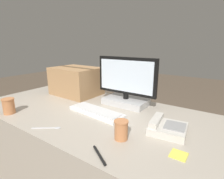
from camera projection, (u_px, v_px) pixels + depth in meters
name	position (u px, v px, depth m)	size (l,w,h in m)	color
office_desk	(90.00, 152.00, 1.40)	(1.80, 0.90, 0.73)	#A89E8E
monitor	(126.00, 87.00, 1.39)	(0.51, 0.21, 0.38)	#B7B7B7
keyboard	(96.00, 112.00, 1.24)	(0.44, 0.18, 0.03)	silver
desk_phone	(167.00, 127.00, 0.98)	(0.22, 0.22, 0.07)	beige
paper_cup_left	(9.00, 106.00, 1.23)	(0.08, 0.08, 0.11)	#BC7547
paper_cup_right	(121.00, 130.00, 0.90)	(0.07, 0.07, 0.10)	#BC7547
spoon	(51.00, 128.00, 1.02)	(0.15, 0.11, 0.00)	silver
cardboard_box	(76.00, 81.00, 1.68)	(0.45, 0.34, 0.26)	#9E754C
pen_marker	(99.00, 155.00, 0.77)	(0.13, 0.09, 0.01)	black
sticky_note_pad	(179.00, 155.00, 0.78)	(0.07, 0.07, 0.01)	#E5DB4C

